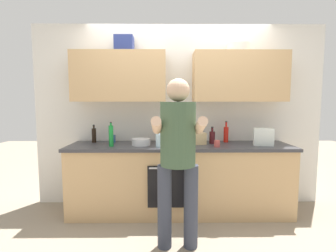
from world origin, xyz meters
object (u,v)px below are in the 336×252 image
object	(u,v)px
cup_tea	(112,139)
knife_block	(160,135)
bottle_hotsauce	(226,134)
grocery_bag_produce	(263,137)
bottle_water	(159,140)
bottle_soda	(111,136)
bottle_wine	(212,137)
bottle_soy	(94,135)
cup_ceramic	(217,144)
mixing_bowl	(141,142)
bottle_syrup	(167,137)
grocery_bag_bread	(195,138)
person_standing	(178,150)

from	to	relation	value
cup_tea	knife_block	xyz separation A→B (m)	(0.65, -0.09, 0.06)
bottle_hotsauce	grocery_bag_produce	world-z (taller)	bottle_hotsauce
grocery_bag_produce	bottle_water	bearing A→B (deg)	-174.33
bottle_soda	bottle_wine	xyz separation A→B (m)	(1.28, 0.19, -0.05)
bottle_soy	grocery_bag_produce	world-z (taller)	bottle_soy
cup_ceramic	mixing_bowl	size ratio (longest dim) A/B	0.35
bottle_wine	bottle_syrup	distance (m)	0.60
bottle_water	grocery_bag_bread	distance (m)	0.53
bottle_soy	knife_block	xyz separation A→B (m)	(0.89, -0.05, 0.01)
bottle_hotsauce	bottle_water	distance (m)	0.98
person_standing	bottle_water	xyz separation A→B (m)	(-0.20, 0.61, 0.01)
cup_tea	mixing_bowl	xyz separation A→B (m)	(0.42, -0.24, -0.01)
grocery_bag_bread	person_standing	bearing A→B (deg)	-107.46
bottle_hotsauce	bottle_soy	world-z (taller)	bottle_hotsauce
grocery_bag_bread	bottle_soy	bearing A→B (deg)	174.61
bottle_water	grocery_bag_produce	world-z (taller)	bottle_water
person_standing	bottle_soy	bearing A→B (deg)	138.11
grocery_bag_bread	bottle_wine	bearing A→B (deg)	6.85
bottle_wine	grocery_bag_produce	world-z (taller)	bottle_wine
bottle_hotsauce	cup_ceramic	world-z (taller)	bottle_hotsauce
bottle_hotsauce	grocery_bag_bread	xyz separation A→B (m)	(-0.44, -0.15, -0.03)
grocery_bag_produce	bottle_syrup	bearing A→B (deg)	178.21
bottle_water	cup_tea	xyz separation A→B (m)	(-0.65, 0.40, -0.04)
knife_block	grocery_bag_bread	bearing A→B (deg)	-9.16
bottle_soy	bottle_syrup	world-z (taller)	bottle_soy
cup_tea	knife_block	bearing A→B (deg)	-7.50
bottle_hotsauce	bottle_water	xyz separation A→B (m)	(-0.90, -0.39, -0.02)
bottle_water	grocery_bag_produce	xyz separation A→B (m)	(1.32, 0.13, 0.02)
grocery_bag_produce	grocery_bag_bread	xyz separation A→B (m)	(-0.85, 0.11, -0.03)
bottle_soda	grocery_bag_produce	size ratio (longest dim) A/B	1.27
bottle_syrup	grocery_bag_bread	size ratio (longest dim) A/B	1.00
bottle_soy	grocery_bag_produce	size ratio (longest dim) A/B	1.01
bottle_hotsauce	bottle_soy	distance (m)	1.79
bottle_water	cup_tea	distance (m)	0.76
bottle_soda	grocery_bag_bread	world-z (taller)	bottle_soda
bottle_soy	grocery_bag_bread	world-z (taller)	bottle_soy
person_standing	bottle_wine	world-z (taller)	person_standing
bottle_hotsauce	grocery_bag_produce	bearing A→B (deg)	-31.75
knife_block	grocery_bag_produce	distance (m)	1.32
cup_tea	cup_ceramic	bearing A→B (deg)	-15.93
cup_ceramic	grocery_bag_bread	bearing A→B (deg)	136.60
bottle_water	bottle_syrup	size ratio (longest dim) A/B	0.94
person_standing	bottle_soda	bearing A→B (deg)	139.33
bottle_water	grocery_bag_bread	world-z (taller)	bottle_water
cup_tea	bottle_water	bearing A→B (deg)	-31.66
bottle_syrup	person_standing	bearing A→B (deg)	-82.85
bottle_wine	grocery_bag_bread	world-z (taller)	bottle_wine
grocery_bag_bread	cup_tea	bearing A→B (deg)	171.82
bottle_soy	bottle_water	xyz separation A→B (m)	(0.88, -0.37, -0.01)
bottle_soda	cup_tea	world-z (taller)	bottle_soda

